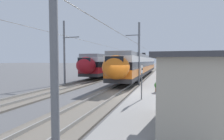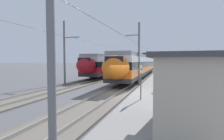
% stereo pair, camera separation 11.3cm
% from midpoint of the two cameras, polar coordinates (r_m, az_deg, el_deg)
% --- Properties ---
extents(ground_plane, '(400.00, 400.00, 0.00)m').
position_cam_midpoint_polar(ground_plane, '(15.13, 3.53, -7.97)').
color(ground_plane, '#565659').
extents(platform_slab, '(120.00, 7.16, 0.29)m').
position_cam_midpoint_polar(platform_slab, '(14.73, 20.91, -7.90)').
color(platform_slab, gray).
rests_on(platform_slab, ground).
extents(track_near, '(120.00, 3.00, 0.28)m').
position_cam_midpoint_polar(track_near, '(15.38, -0.08, -7.53)').
color(track_near, '#6B6359').
rests_on(track_near, ground).
extents(track_far, '(120.00, 3.00, 0.28)m').
position_cam_midpoint_polar(track_far, '(17.84, -17.68, -6.20)').
color(track_far, '#6B6359').
rests_on(track_far, ground).
extents(train_near_platform, '(33.29, 2.90, 4.27)m').
position_cam_midpoint_polar(train_near_platform, '(31.69, 9.01, 1.80)').
color(train_near_platform, '#2D2D30').
rests_on(train_near_platform, track_near).
extents(train_far_track, '(24.63, 2.98, 4.27)m').
position_cam_midpoint_polar(train_far_track, '(33.94, -0.17, 1.90)').
color(train_far_track, '#2D2D30').
rests_on(train_far_track, track_far).
extents(catenary_mast_west, '(49.67, 1.73, 8.21)m').
position_cam_midpoint_polar(catenary_mast_west, '(5.41, -20.08, 17.48)').
color(catenary_mast_west, slate).
rests_on(catenary_mast_west, ground).
extents(catenary_mast_mid, '(49.67, 1.73, 7.29)m').
position_cam_midpoint_polar(catenary_mast_mid, '(20.57, 8.32, 5.68)').
color(catenary_mast_mid, slate).
rests_on(catenary_mast_mid, ground).
extents(catenary_mast_far_side, '(49.67, 2.20, 7.75)m').
position_cam_midpoint_polar(catenary_mast_far_side, '(22.24, -15.13, 5.91)').
color(catenary_mast_far_side, slate).
rests_on(catenary_mast_far_side, ground).
extents(platform_sign, '(0.70, 0.08, 2.29)m').
position_cam_midpoint_polar(platform_sign, '(11.83, 9.40, -1.48)').
color(platform_sign, '#59595B').
rests_on(platform_sign, platform_slab).
extents(passenger_walking, '(0.53, 0.22, 1.69)m').
position_cam_midpoint_polar(passenger_walking, '(7.76, 16.48, -9.38)').
color(passenger_walking, '#383842').
rests_on(passenger_walking, platform_slab).
extents(handbag_beside_passenger, '(0.32, 0.18, 0.41)m').
position_cam_midpoint_polar(handbag_beside_passenger, '(8.90, 17.48, -13.11)').
color(handbag_beside_passenger, '#472D1E').
rests_on(handbag_beside_passenger, platform_slab).
extents(potted_plant_platform_edge, '(0.59, 0.59, 0.86)m').
position_cam_midpoint_polar(potted_plant_platform_edge, '(15.06, 14.54, -5.12)').
color(potted_plant_platform_edge, brown).
rests_on(potted_plant_platform_edge, platform_slab).
extents(platform_shelter, '(4.23, 2.40, 2.86)m').
position_cam_midpoint_polar(platform_shelter, '(7.35, 22.31, -6.12)').
color(platform_shelter, '#B7AD99').
rests_on(platform_shelter, platform_slab).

